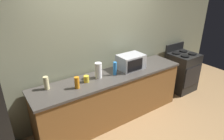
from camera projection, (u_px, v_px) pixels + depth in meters
The scene contains 11 objects.
ground_plane at pixel (125, 129), 3.50m from camera, with size 8.00×8.00×0.00m, color #A87F51.
back_wall at pixel (99, 45), 3.56m from camera, with size 6.40×0.10×2.70m, color gray.
counter_run at pixel (112, 97), 3.62m from camera, with size 2.84×0.64×0.90m.
stove_range at pixel (181, 71), 4.65m from camera, with size 0.60×0.61×1.08m.
microwave at pixel (131, 62), 3.66m from camera, with size 0.48×0.35×0.27m.
paper_towel_roll at pixel (98, 70), 3.29m from camera, with size 0.12×0.12×0.27m, color white.
bottle_hand_soap at pixel (46, 83), 2.95m from camera, with size 0.08×0.08×0.21m, color beige.
bottle_dish_soap at pixel (77, 83), 2.98m from camera, with size 0.08×0.08×0.19m, color orange.
bottle_spray_cleaner at pixel (115, 68), 3.41m from camera, with size 0.06×0.06×0.24m, color #338CE5.
mug_yellow at pixel (86, 79), 3.18m from camera, with size 0.09×0.09×0.11m, color yellow.
mug_blue at pixel (143, 59), 4.01m from camera, with size 0.08×0.08×0.09m, color #2D4CB2.
Camera 1 is at (-1.76, -2.16, 2.38)m, focal length 31.50 mm.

